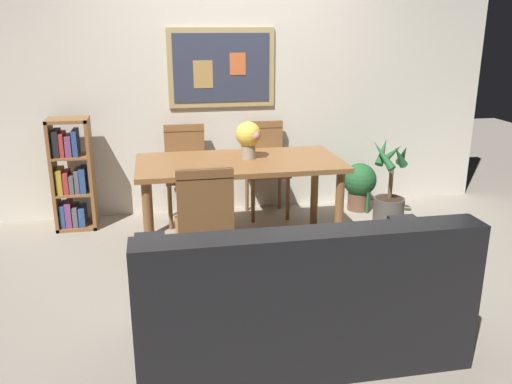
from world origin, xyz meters
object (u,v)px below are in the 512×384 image
(dining_chair_far_left, at_px, (186,165))
(potted_palm, at_px, (389,194))
(leather_couch, at_px, (297,302))
(flower_vase, at_px, (248,137))
(dining_table, at_px, (239,172))
(dining_chair_near_left, at_px, (205,217))
(dining_chair_far_right, at_px, (265,161))
(bookshelf, at_px, (72,177))
(potted_ivy, at_px, (360,184))

(dining_chair_far_left, xyz_separation_m, potted_palm, (1.89, -0.42, -0.26))
(leather_couch, relative_size, flower_vase, 5.82)
(dining_table, bearing_deg, dining_chair_near_left, -116.46)
(dining_chair_far_left, distance_m, flower_vase, 0.92)
(dining_chair_far_right, relative_size, potted_palm, 1.13)
(bookshelf, bearing_deg, dining_chair_near_left, -53.12)
(dining_chair_near_left, relative_size, potted_palm, 1.13)
(leather_couch, height_order, bookshelf, bookshelf)
(dining_table, relative_size, leather_couch, 0.93)
(dining_chair_far_right, xyz_separation_m, dining_chair_far_left, (-0.78, -0.04, 0.00))
(dining_chair_far_right, relative_size, dining_chair_near_left, 1.00)
(potted_ivy, bearing_deg, bookshelf, 179.59)
(dining_chair_near_left, height_order, potted_ivy, dining_chair_near_left)
(dining_chair_far_right, xyz_separation_m, leather_couch, (-0.31, -2.38, -0.23))
(potted_palm, bearing_deg, dining_table, -167.99)
(leather_couch, bearing_deg, potted_ivy, 61.03)
(leather_couch, bearing_deg, bookshelf, 123.16)
(leather_couch, xyz_separation_m, potted_palm, (1.42, 1.92, -0.03))
(dining_chair_far_right, distance_m, bookshelf, 1.82)
(bookshelf, height_order, flower_vase, flower_vase)
(potted_palm, distance_m, flower_vase, 1.57)
(bookshelf, bearing_deg, dining_chair_far_right, 2.22)
(dining_table, xyz_separation_m, potted_ivy, (1.34, 0.69, -0.38))
(dining_chair_far_left, relative_size, bookshelf, 0.89)
(dining_table, bearing_deg, dining_chair_far_left, 118.33)
(potted_ivy, bearing_deg, dining_chair_near_left, -140.27)
(leather_couch, bearing_deg, potted_palm, 53.47)
(dining_chair_far_right, xyz_separation_m, potted_palm, (1.11, -0.46, -0.26))
(dining_chair_far_left, height_order, potted_ivy, dining_chair_far_left)
(dining_chair_far_right, relative_size, potted_ivy, 1.72)
(bookshelf, bearing_deg, dining_chair_far_left, 1.83)
(dining_chair_far_right, height_order, dining_chair_near_left, same)
(leather_couch, distance_m, bookshelf, 2.76)
(leather_couch, height_order, flower_vase, flower_vase)
(dining_chair_far_right, distance_m, dining_chair_far_left, 0.78)
(dining_table, xyz_separation_m, leather_couch, (0.07, -1.60, -0.34))
(dining_table, relative_size, potted_palm, 2.07)
(dining_chair_far_left, xyz_separation_m, potted_ivy, (1.74, -0.05, -0.27))
(flower_vase, bearing_deg, potted_ivy, 26.58)
(bookshelf, distance_m, potted_palm, 2.96)
(dining_table, bearing_deg, bookshelf, 153.86)
(dining_chair_far_left, distance_m, leather_couch, 2.40)
(potted_ivy, xyz_separation_m, potted_palm, (0.16, -0.37, 0.00))
(dining_chair_far_left, relative_size, potted_palm, 1.13)
(dining_table, bearing_deg, flower_vase, 34.38)
(dining_chair_far_right, xyz_separation_m, dining_chair_near_left, (-0.74, -1.50, 0.00))
(potted_ivy, bearing_deg, potted_palm, -67.06)
(dining_chair_far_left, distance_m, potted_palm, 1.96)
(dining_chair_far_right, xyz_separation_m, bookshelf, (-1.82, -0.07, -0.05))
(dining_chair_far_right, height_order, leather_couch, dining_chair_far_right)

